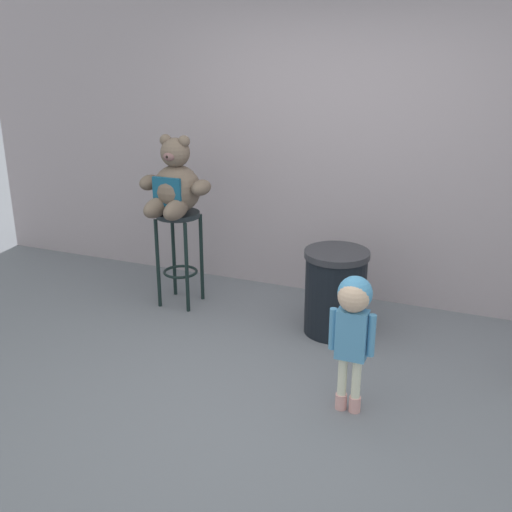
{
  "coord_description": "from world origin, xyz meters",
  "views": [
    {
      "loc": [
        1.28,
        -3.2,
        2.25
      ],
      "look_at": [
        -0.32,
        0.77,
        0.7
      ],
      "focal_mm": 43.93,
      "sensor_mm": 36.0,
      "label": 1
    }
  ],
  "objects_px": {
    "bar_stool_with_teddy": "(179,240)",
    "child_walking": "(353,316)",
    "teddy_bear": "(175,186)",
    "trash_bin": "(335,292)"
  },
  "relations": [
    {
      "from": "bar_stool_with_teddy",
      "to": "child_walking",
      "type": "bearing_deg",
      "value": -31.18
    },
    {
      "from": "teddy_bear",
      "to": "trash_bin",
      "type": "xyz_separation_m",
      "value": [
        1.38,
        -0.01,
        -0.71
      ]
    },
    {
      "from": "bar_stool_with_teddy",
      "to": "child_walking",
      "type": "height_order",
      "value": "child_walking"
    },
    {
      "from": "bar_stool_with_teddy",
      "to": "child_walking",
      "type": "relative_size",
      "value": 0.92
    },
    {
      "from": "bar_stool_with_teddy",
      "to": "child_walking",
      "type": "xyz_separation_m",
      "value": [
        1.75,
        -1.06,
        0.07
      ]
    },
    {
      "from": "teddy_bear",
      "to": "child_walking",
      "type": "height_order",
      "value": "teddy_bear"
    },
    {
      "from": "teddy_bear",
      "to": "trash_bin",
      "type": "relative_size",
      "value": 0.95
    },
    {
      "from": "bar_stool_with_teddy",
      "to": "teddy_bear",
      "type": "xyz_separation_m",
      "value": [
        0.0,
        -0.03,
        0.48
      ]
    },
    {
      "from": "bar_stool_with_teddy",
      "to": "teddy_bear",
      "type": "distance_m",
      "value": 0.48
    },
    {
      "from": "bar_stool_with_teddy",
      "to": "trash_bin",
      "type": "xyz_separation_m",
      "value": [
        1.38,
        -0.04,
        -0.23
      ]
    }
  ]
}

